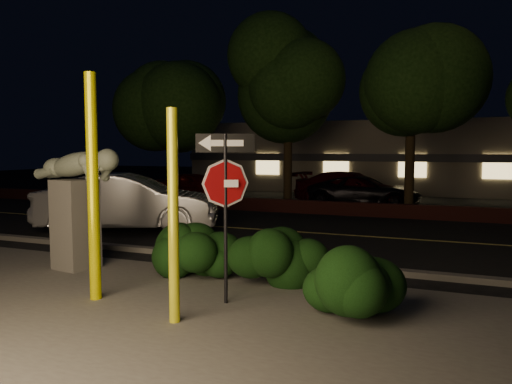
{
  "coord_description": "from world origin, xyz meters",
  "views": [
    {
      "loc": [
        4.25,
        -6.9,
        2.43
      ],
      "look_at": [
        0.56,
        2.12,
        1.6
      ],
      "focal_mm": 35.0,
      "sensor_mm": 36.0,
      "label": 1
    }
  ],
  "objects_px": {
    "yellow_pole_right": "(173,217)",
    "signpost": "(225,184)",
    "sculpture": "(76,195)",
    "parked_car_dark": "(365,191)",
    "silver_sedan": "(128,203)",
    "parked_car_red": "(193,186)",
    "yellow_pole_left": "(93,188)",
    "parked_car_darkred": "(351,189)"
  },
  "relations": [
    {
      "from": "yellow_pole_right",
      "to": "signpost",
      "type": "distance_m",
      "value": 1.16
    },
    {
      "from": "sculpture",
      "to": "parked_car_dark",
      "type": "xyz_separation_m",
      "value": [
        3.42,
        13.5,
        -0.86
      ]
    },
    {
      "from": "silver_sedan",
      "to": "parked_car_red",
      "type": "distance_m",
      "value": 9.71
    },
    {
      "from": "parked_car_red",
      "to": "parked_car_dark",
      "type": "relative_size",
      "value": 0.83
    },
    {
      "from": "yellow_pole_left",
      "to": "parked_car_red",
      "type": "xyz_separation_m",
      "value": [
        -6.69,
        15.07,
        -1.15
      ]
    },
    {
      "from": "yellow_pole_left",
      "to": "parked_car_dark",
      "type": "bearing_deg",
      "value": 83.66
    },
    {
      "from": "parked_car_darkred",
      "to": "parked_car_dark",
      "type": "relative_size",
      "value": 1.07
    },
    {
      "from": "yellow_pole_right",
      "to": "parked_car_red",
      "type": "bearing_deg",
      "value": 118.56
    },
    {
      "from": "yellow_pole_right",
      "to": "parked_car_red",
      "type": "height_order",
      "value": "yellow_pole_right"
    },
    {
      "from": "parked_car_red",
      "to": "parked_car_dark",
      "type": "distance_m",
      "value": 8.37
    },
    {
      "from": "yellow_pole_right",
      "to": "parked_car_red",
      "type": "relative_size",
      "value": 0.76
    },
    {
      "from": "yellow_pole_left",
      "to": "silver_sedan",
      "type": "bearing_deg",
      "value": 122.18
    },
    {
      "from": "silver_sedan",
      "to": "parked_car_darkred",
      "type": "bearing_deg",
      "value": -49.99
    },
    {
      "from": "signpost",
      "to": "parked_car_darkred",
      "type": "distance_m",
      "value": 14.79
    },
    {
      "from": "yellow_pole_right",
      "to": "silver_sedan",
      "type": "xyz_separation_m",
      "value": [
        -5.43,
        6.29,
        -0.64
      ]
    },
    {
      "from": "yellow_pole_left",
      "to": "parked_car_dark",
      "type": "xyz_separation_m",
      "value": [
        1.67,
        15.05,
        -1.17
      ]
    },
    {
      "from": "silver_sedan",
      "to": "sculpture",
      "type": "bearing_deg",
      "value": -179.19
    },
    {
      "from": "parked_car_darkred",
      "to": "yellow_pole_right",
      "type": "bearing_deg",
      "value": -171.16
    },
    {
      "from": "sculpture",
      "to": "signpost",
      "type": "bearing_deg",
      "value": -3.71
    },
    {
      "from": "yellow_pole_left",
      "to": "parked_car_darkred",
      "type": "relative_size",
      "value": 0.72
    },
    {
      "from": "parked_car_dark",
      "to": "sculpture",
      "type": "bearing_deg",
      "value": 164.37
    },
    {
      "from": "sculpture",
      "to": "parked_car_red",
      "type": "bearing_deg",
      "value": 120.45
    },
    {
      "from": "signpost",
      "to": "parked_car_red",
      "type": "relative_size",
      "value": 0.68
    },
    {
      "from": "yellow_pole_right",
      "to": "parked_car_dark",
      "type": "relative_size",
      "value": 0.64
    },
    {
      "from": "yellow_pole_left",
      "to": "signpost",
      "type": "height_order",
      "value": "yellow_pole_left"
    },
    {
      "from": "yellow_pole_right",
      "to": "parked_car_darkred",
      "type": "height_order",
      "value": "yellow_pole_right"
    },
    {
      "from": "sculpture",
      "to": "parked_car_red",
      "type": "xyz_separation_m",
      "value": [
        -4.95,
        13.53,
        -0.84
      ]
    },
    {
      "from": "yellow_pole_right",
      "to": "sculpture",
      "type": "relative_size",
      "value": 1.22
    },
    {
      "from": "yellow_pole_left",
      "to": "signpost",
      "type": "bearing_deg",
      "value": 16.14
    },
    {
      "from": "sculpture",
      "to": "parked_car_darkred",
      "type": "bearing_deg",
      "value": 88.84
    },
    {
      "from": "yellow_pole_left",
      "to": "yellow_pole_right",
      "type": "bearing_deg",
      "value": -14.43
    },
    {
      "from": "sculpture",
      "to": "parked_car_dark",
      "type": "bearing_deg",
      "value": 86.15
    },
    {
      "from": "yellow_pole_left",
      "to": "silver_sedan",
      "type": "relative_size",
      "value": 0.7
    },
    {
      "from": "parked_car_darkred",
      "to": "parked_car_dark",
      "type": "xyz_separation_m",
      "value": [
        0.61,
        -0.25,
        -0.08
      ]
    },
    {
      "from": "signpost",
      "to": "parked_car_darkred",
      "type": "bearing_deg",
      "value": 69.67
    },
    {
      "from": "yellow_pole_right",
      "to": "yellow_pole_left",
      "type": "bearing_deg",
      "value": 165.57
    },
    {
      "from": "yellow_pole_right",
      "to": "parked_car_darkred",
      "type": "distance_m",
      "value": 15.79
    },
    {
      "from": "sculpture",
      "to": "parked_car_red",
      "type": "relative_size",
      "value": 0.62
    },
    {
      "from": "yellow_pole_left",
      "to": "parked_car_dark",
      "type": "height_order",
      "value": "yellow_pole_left"
    },
    {
      "from": "parked_car_darkred",
      "to": "parked_car_dark",
      "type": "distance_m",
      "value": 0.67
    },
    {
      "from": "parked_car_red",
      "to": "signpost",
      "type": "bearing_deg",
      "value": -141.57
    },
    {
      "from": "parked_car_red",
      "to": "parked_car_darkred",
      "type": "relative_size",
      "value": 0.78
    }
  ]
}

